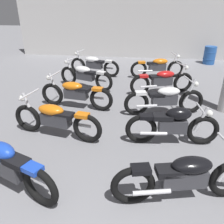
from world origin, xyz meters
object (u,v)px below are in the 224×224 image
at_px(motorcycle_left_row_3, 76,93).
at_px(motorcycle_right_row_2, 173,125).
at_px(motorcycle_left_row_5, 94,64).
at_px(oil_drum, 210,55).
at_px(motorcycle_left_row_1, 9,166).
at_px(motorcycle_left_row_4, 85,75).
at_px(motorcycle_right_row_4, 162,80).
at_px(motorcycle_right_row_5, 158,66).
at_px(motorcycle_left_row_2, 55,118).
at_px(motorcycle_right_row_1, 184,176).
at_px(motorcycle_right_row_3, 165,99).

height_order(motorcycle_left_row_3, motorcycle_right_row_2, motorcycle_left_row_3).
height_order(motorcycle_left_row_5, oil_drum, motorcycle_left_row_5).
bearing_deg(motorcycle_left_row_1, motorcycle_left_row_4, 89.97).
bearing_deg(motorcycle_right_row_4, oil_drum, 60.16).
height_order(motorcycle_left_row_1, motorcycle_right_row_5, motorcycle_right_row_5).
distance_m(motorcycle_left_row_1, oil_drum, 10.59).
bearing_deg(motorcycle_left_row_2, motorcycle_right_row_1, -30.96).
xyz_separation_m(motorcycle_left_row_5, oil_drum, (5.23, 2.67, -0.03)).
distance_m(motorcycle_left_row_3, motorcycle_left_row_5, 3.31).
distance_m(motorcycle_left_row_1, motorcycle_left_row_5, 6.55).
bearing_deg(oil_drum, motorcycle_right_row_2, -108.64).
distance_m(motorcycle_left_row_5, motorcycle_right_row_3, 4.29).
bearing_deg(motorcycle_right_row_2, motorcycle_right_row_3, 92.42).
distance_m(motorcycle_left_row_3, motorcycle_right_row_4, 2.93).
bearing_deg(motorcycle_left_row_4, motorcycle_right_row_4, -4.84).
distance_m(motorcycle_left_row_3, oil_drum, 7.83).
xyz_separation_m(motorcycle_right_row_3, oil_drum, (2.60, 6.06, -0.03)).
bearing_deg(motorcycle_left_row_2, motorcycle_left_row_4, 92.51).
xyz_separation_m(motorcycle_left_row_2, motorcycle_left_row_3, (0.00, 1.59, 0.00)).
distance_m(motorcycle_left_row_3, motorcycle_right_row_5, 4.11).
height_order(motorcycle_left_row_1, motorcycle_right_row_3, motorcycle_right_row_3).
xyz_separation_m(motorcycle_right_row_5, oil_drum, (2.63, 2.66, -0.03)).
bearing_deg(motorcycle_right_row_4, motorcycle_right_row_2, -89.52).
distance_m(motorcycle_right_row_5, oil_drum, 3.74).
distance_m(motorcycle_left_row_1, motorcycle_right_row_5, 7.05).
bearing_deg(motorcycle_left_row_1, motorcycle_right_row_4, 60.69).
height_order(motorcycle_left_row_1, motorcycle_right_row_1, motorcycle_right_row_1).
height_order(motorcycle_left_row_2, motorcycle_right_row_4, same).
height_order(motorcycle_left_row_3, motorcycle_right_row_1, same).
height_order(motorcycle_right_row_4, motorcycle_right_row_5, same).
height_order(motorcycle_right_row_1, motorcycle_right_row_2, motorcycle_right_row_1).
relative_size(motorcycle_left_row_5, oil_drum, 2.52).
xyz_separation_m(motorcycle_left_row_2, oil_drum, (5.08, 7.56, -0.03)).
bearing_deg(motorcycle_left_row_4, motorcycle_left_row_5, 90.28).
relative_size(motorcycle_right_row_2, motorcycle_right_row_4, 0.94).
bearing_deg(motorcycle_right_row_1, motorcycle_left_row_4, 119.06).
distance_m(motorcycle_left_row_2, oil_drum, 9.10).
bearing_deg(motorcycle_left_row_5, oil_drum, 27.00).
bearing_deg(motorcycle_left_row_3, motorcycle_left_row_2, -90.10).
bearing_deg(motorcycle_right_row_2, motorcycle_left_row_5, 119.09).
height_order(motorcycle_right_row_3, motorcycle_right_row_5, same).
xyz_separation_m(motorcycle_left_row_4, motorcycle_right_row_5, (2.59, 1.58, 0.00)).
bearing_deg(motorcycle_left_row_2, motorcycle_right_row_2, 0.97).
relative_size(motorcycle_left_row_4, motorcycle_right_row_4, 0.99).
bearing_deg(oil_drum, motorcycle_right_row_5, -134.72).
bearing_deg(motorcycle_right_row_4, motorcycle_right_row_5, 92.34).
height_order(motorcycle_left_row_1, motorcycle_left_row_5, motorcycle_left_row_5).
height_order(motorcycle_left_row_4, motorcycle_right_row_2, motorcycle_left_row_4).
relative_size(motorcycle_right_row_2, oil_drum, 2.32).
distance_m(motorcycle_right_row_1, motorcycle_right_row_2, 1.57).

